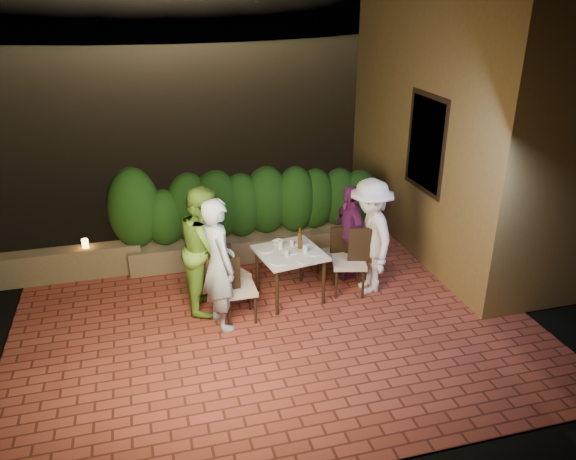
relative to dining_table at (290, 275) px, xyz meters
name	(u,v)px	position (x,y,z in m)	size (l,w,h in m)	color
ground	(278,331)	(-0.39, -0.81, -0.40)	(400.00, 400.00, 0.00)	black
terrace_floor	(270,316)	(-0.39, -0.31, -0.45)	(7.00, 6.00, 0.15)	brown
building_wall	(459,103)	(3.21, 1.19, 2.12)	(1.60, 5.00, 5.00)	olive
window_pane	(428,143)	(2.43, 0.69, 1.62)	(0.08, 1.00, 1.40)	black
window_frame	(427,143)	(2.42, 0.69, 1.62)	(0.06, 1.15, 1.55)	black
planter	(256,245)	(-0.19, 1.49, -0.17)	(4.20, 0.55, 0.40)	brown
hedge	(255,204)	(-0.19, 1.49, 0.57)	(4.00, 0.70, 1.10)	#14390F
parapet	(70,264)	(-3.19, 1.49, -0.12)	(2.20, 0.30, 0.50)	brown
hill	(162,66)	(1.61, 59.19, -4.38)	(52.00, 40.00, 22.00)	black
dining_table	(290,275)	(0.00, 0.00, 0.00)	(0.89, 0.89, 0.75)	white
plate_nw	(278,262)	(-0.25, -0.28, 0.38)	(0.24, 0.24, 0.01)	white
plate_sw	(265,250)	(-0.33, 0.15, 0.38)	(0.23, 0.23, 0.01)	white
plate_ne	(314,253)	(0.32, -0.15, 0.38)	(0.20, 0.20, 0.01)	white
plate_se	(301,242)	(0.25, 0.25, 0.38)	(0.24, 0.24, 0.01)	white
plate_centre	(290,251)	(0.01, 0.01, 0.38)	(0.24, 0.24, 0.01)	white
plate_front	(306,260)	(0.13, -0.34, 0.38)	(0.24, 0.24, 0.01)	white
glass_nw	(287,253)	(-0.08, -0.13, 0.43)	(0.06, 0.06, 0.11)	silver
glass_sw	(280,245)	(-0.10, 0.15, 0.43)	(0.07, 0.07, 0.12)	silver
glass_ne	(305,249)	(0.20, -0.09, 0.44)	(0.07, 0.07, 0.12)	silver
glass_se	(292,243)	(0.08, 0.18, 0.43)	(0.06, 0.06, 0.10)	silver
beer_bottle	(300,238)	(0.17, 0.07, 0.54)	(0.06, 0.06, 0.32)	#472C0B
bowl	(278,242)	(-0.09, 0.32, 0.40)	(0.17, 0.17, 0.04)	white
chair_left_front	(239,288)	(-0.82, -0.38, 0.11)	(0.45, 0.45, 0.96)	black
chair_left_back	(230,273)	(-0.86, 0.10, 0.09)	(0.43, 0.43, 0.94)	black
chair_right_front	(349,261)	(0.89, -0.08, 0.15)	(0.48, 0.48, 1.05)	black
chair_right_back	(331,253)	(0.79, 0.41, 0.06)	(0.40, 0.40, 0.87)	black
diner_blue	(219,264)	(-1.10, -0.46, 0.55)	(0.67, 0.44, 1.84)	#A0BECD
diner_green	(205,249)	(-1.20, 0.09, 0.53)	(0.88, 0.69, 1.82)	#75B538
diner_white	(370,237)	(1.20, -0.08, 0.51)	(1.14, 0.65, 1.76)	white
diner_purple	(349,231)	(1.09, 0.45, 0.38)	(0.88, 0.37, 1.51)	#78287A
parapet_lamp	(85,243)	(-2.91, 1.49, 0.20)	(0.10, 0.10, 0.14)	orange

